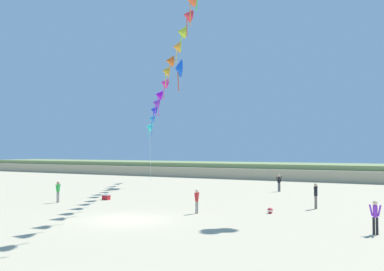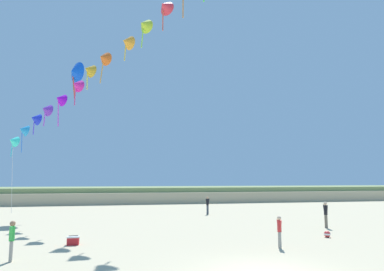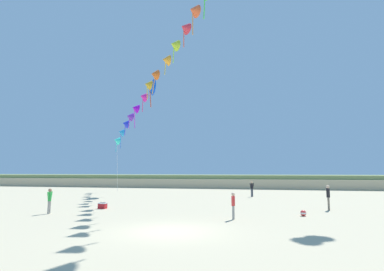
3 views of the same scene
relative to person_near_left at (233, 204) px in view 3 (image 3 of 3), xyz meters
name	(u,v)px [view 3 (image 3 of 3)]	position (x,y,z in m)	size (l,w,h in m)	color
ground_plane	(170,231)	(-2.53, -3.98, -0.87)	(240.00, 240.00, 0.00)	#C1B28E
dune_ridge	(236,181)	(-2.53, 36.13, 0.18)	(120.00, 12.53, 2.11)	tan
person_near_left	(233,204)	(0.00, 0.00, 0.00)	(0.21, 0.53, 1.51)	gray
person_near_right	(252,188)	(0.65, 15.99, 0.09)	(0.49, 0.45, 1.66)	#474C56
person_mid_center	(328,196)	(6.18, 5.58, 0.14)	(0.24, 0.62, 1.75)	#726656
person_far_left	(50,199)	(-11.76, -0.23, 0.05)	(0.22, 0.56, 1.60)	gray
kite_banner_string	(182,29)	(-4.94, 7.22, 14.49)	(27.44, 28.62, 24.22)	#38ECD5
large_kite_low_lead	(151,87)	(-12.07, 18.45, 12.79)	(1.96, 2.16, 3.85)	blue
beach_cooler	(103,206)	(-9.77, 2.97, -0.66)	(0.58, 0.41, 0.46)	red
beach_ball	(303,213)	(4.03, 2.26, -0.69)	(0.36, 0.36, 0.36)	red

